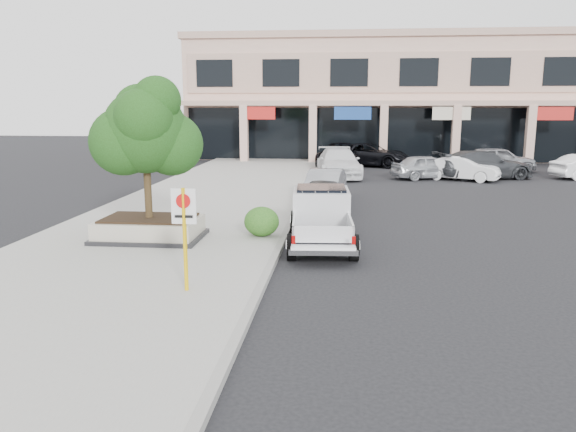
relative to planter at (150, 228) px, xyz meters
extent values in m
plane|color=black|center=(5.61, -2.86, -0.48)|extent=(120.00, 120.00, 0.00)
cube|color=gray|center=(0.11, 3.14, -0.40)|extent=(8.00, 52.00, 0.15)
cube|color=gray|center=(4.06, 3.14, -0.40)|extent=(0.20, 52.00, 0.15)
cube|color=#CCA190|center=(13.61, 31.14, 4.02)|extent=(40.00, 10.00, 9.00)
cube|color=tan|center=(13.61, 31.14, 8.77)|extent=(40.40, 10.40, 0.50)
cube|color=tan|center=(13.61, 25.04, 3.82)|extent=(40.00, 2.20, 0.35)
cube|color=#CCA190|center=(-6.39, 24.19, 1.62)|extent=(0.55, 0.55, 4.20)
cube|color=black|center=(13.61, 26.09, 1.52)|extent=(39.20, 0.08, 3.90)
cube|color=black|center=(0.00, 0.00, -0.27)|extent=(3.20, 2.20, 0.12)
cube|color=#ACA690|center=(0.00, 0.00, 0.04)|extent=(3.00, 2.00, 0.50)
cube|color=black|center=(0.00, 0.00, 0.32)|extent=(2.70, 1.70, 0.06)
cylinder|color=#2F1F12|center=(0.00, 0.00, 1.45)|extent=(0.22, 0.22, 2.20)
sphere|color=#1A390F|center=(0.00, 0.00, 2.95)|extent=(2.50, 2.50, 2.50)
sphere|color=#1A390F|center=(0.70, 0.30, 2.55)|extent=(1.90, 1.90, 1.90)
sphere|color=#1A390F|center=(-0.30, 0.50, 3.55)|extent=(1.60, 1.60, 1.60)
cylinder|color=yellow|center=(2.48, -4.66, 0.82)|extent=(0.09, 0.09, 2.30)
cube|color=white|center=(2.48, -4.66, 1.57)|extent=(0.55, 0.03, 0.78)
cylinder|color=red|center=(2.48, -4.69, 1.69)|extent=(0.32, 0.02, 0.32)
ellipsoid|color=#1A4F16|center=(3.37, 0.68, 0.14)|extent=(1.10, 0.99, 0.93)
imported|color=#2E3234|center=(5.01, 5.00, 0.20)|extent=(2.05, 4.14, 1.36)
imported|color=gray|center=(5.06, 8.32, 0.22)|extent=(1.94, 4.34, 1.38)
imported|color=white|center=(5.56, 16.90, 0.35)|extent=(2.99, 5.94, 1.66)
imported|color=black|center=(5.56, 22.37, 0.33)|extent=(3.36, 6.09, 1.62)
imported|color=#ACAFB4|center=(10.65, 16.35, 0.23)|extent=(4.44, 2.88, 1.41)
imported|color=white|center=(12.47, 15.94, 0.20)|extent=(4.31, 2.93, 1.34)
imported|color=#333538|center=(13.87, 16.85, 0.33)|extent=(5.93, 3.56, 1.61)
imported|color=black|center=(7.61, 22.97, 0.32)|extent=(6.21, 4.21, 1.58)
imported|color=gray|center=(15.44, 20.03, 0.34)|extent=(5.15, 3.22, 1.64)
camera|label=1|loc=(5.93, -16.31, 3.74)|focal=35.00mm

